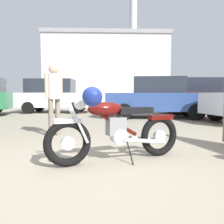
# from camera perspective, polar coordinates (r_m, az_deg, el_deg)

# --- Properties ---
(ground_plane) EXTENTS (80.00, 80.00, 0.00)m
(ground_plane) POSITION_cam_1_polar(r_m,az_deg,el_deg) (3.01, -5.26, -14.27)
(ground_plane) COLOR gray
(vintage_motorcycle) EXTENTS (2.01, 0.92, 1.07)m
(vintage_motorcycle) POSITION_cam_1_polar(r_m,az_deg,el_deg) (3.24, 0.63, -3.98)
(vintage_motorcycle) COLOR black
(vintage_motorcycle) RESTS_ON ground_plane
(bystander) EXTENTS (0.37, 0.33, 1.66)m
(bystander) POSITION_cam_1_polar(r_m,az_deg,el_deg) (5.46, -14.40, 4.83)
(bystander) COLOR #706656
(bystander) RESTS_ON ground_plane
(blue_hatchback_right) EXTENTS (4.45, 2.50, 1.67)m
(blue_hatchback_right) POSITION_cam_1_polar(r_m,az_deg,el_deg) (9.63, 11.50, 3.54)
(blue_hatchback_right) COLOR black
(blue_hatchback_right) RESTS_ON ground_plane
(pale_sedan_back) EXTENTS (4.02, 2.08, 1.78)m
(pale_sedan_back) POSITION_cam_1_polar(r_m,az_deg,el_deg) (12.20, 20.36, 3.90)
(pale_sedan_back) COLOR black
(pale_sedan_back) RESTS_ON ground_plane
(red_hatchback_near) EXTENTS (4.04, 2.12, 1.78)m
(red_hatchback_near) POSITION_cam_1_polar(r_m,az_deg,el_deg) (12.60, -14.34, 4.04)
(red_hatchback_near) COLOR black
(red_hatchback_near) RESTS_ON ground_plane
(industrial_building) EXTENTS (17.10, 12.65, 19.33)m
(industrial_building) POSITION_cam_1_polar(r_m,az_deg,el_deg) (34.91, -1.45, 10.47)
(industrial_building) COLOR #B2B2B7
(industrial_building) RESTS_ON ground_plane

